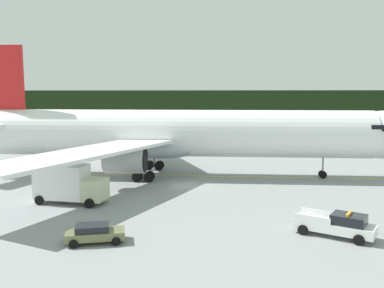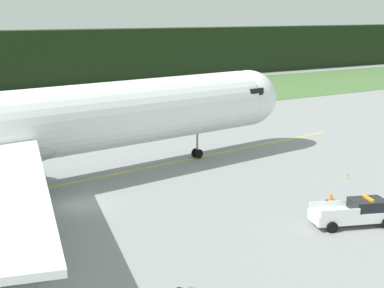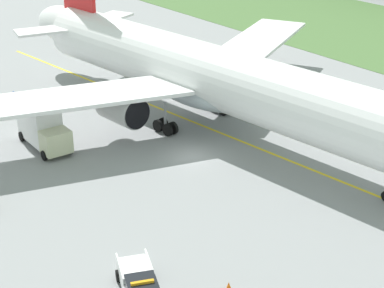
# 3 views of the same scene
# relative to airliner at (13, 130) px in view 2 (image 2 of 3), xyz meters

# --- Properties ---
(ground) EXTENTS (320.00, 320.00, 0.00)m
(ground) POSITION_rel_airliner_xyz_m (3.22, -5.24, -5.23)
(ground) COLOR gray
(taxiway_centerline_main) EXTENTS (75.80, 8.85, 0.01)m
(taxiway_centerline_main) POSITION_rel_airliner_xyz_m (0.57, 0.06, -5.23)
(taxiway_centerline_main) COLOR yellow
(taxiway_centerline_main) RESTS_ON ground
(airliner) EXTENTS (58.54, 49.15, 16.32)m
(airliner) POSITION_rel_airliner_xyz_m (0.00, 0.00, 0.00)
(airliner) COLOR white
(airliner) RESTS_ON ground
(ops_pickup_truck) EXTENTS (6.06, 3.93, 1.94)m
(ops_pickup_truck) POSITION_rel_airliner_xyz_m (17.19, -19.49, -4.33)
(ops_pickup_truck) COLOR white
(ops_pickup_truck) RESTS_ON ground
(apron_cone) EXTENTS (0.53, 0.53, 0.67)m
(apron_cone) POSITION_rel_airliner_xyz_m (19.69, -14.79, -4.91)
(apron_cone) COLOR black
(apron_cone) RESTS_ON ground
(taxiway_edge_light_east) EXTENTS (0.12, 0.12, 0.49)m
(taxiway_edge_light_east) POSITION_rel_airliner_xyz_m (25.20, -11.44, -4.97)
(taxiway_edge_light_east) COLOR yellow
(taxiway_edge_light_east) RESTS_ON ground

